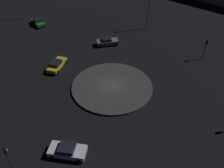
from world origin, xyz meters
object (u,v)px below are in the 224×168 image
Objects in this scene: car_green at (38,22)px; streetlamp_southwest at (149,3)px; car_yellow at (57,65)px; car_white at (67,150)px; car_grey at (107,42)px; traffic_light_west at (206,46)px; traffic_light_east at (7,155)px.

car_green is 25.17m from streetlamp_southwest.
car_white is at bearing -149.76° from car_yellow.
car_grey is 1.17× the size of traffic_light_west.
car_yellow is 1.08× the size of traffic_light_east.
streetlamp_southwest is (-22.58, -4.00, 5.13)m from car_yellow.
traffic_light_east is (10.98, 15.90, 2.20)m from car_yellow.
traffic_light_east is at bearing 30.67° from streetlamp_southwest.
car_green is 37.15m from traffic_light_east.
car_grey is 1.03× the size of car_yellow.
car_white is 1.13× the size of traffic_light_west.
car_green is at bearing 137.29° from car_grey.
car_green is at bearing -36.23° from streetlamp_southwest.
car_green is (8.72, -16.17, -0.01)m from car_grey.
car_yellow reaches higher than car_green.
car_yellow is at bearing 10.05° from streetlamp_southwest.
car_green is at bearing -61.70° from car_white.
car_green is (-7.96, -35.48, 0.01)m from car_white.
car_green is 36.23m from traffic_light_west.
streetlamp_southwest is at bearing -129.21° from car_green.
traffic_light_east is 34.74m from traffic_light_west.
car_grey is 0.54× the size of streetlamp_southwest.
car_white is at bearing 17.18° from traffic_light_west.
car_grey reaches higher than car_yellow.
streetlamp_southwest is (-19.87, 14.56, 5.13)m from car_green.
traffic_light_west is at bearing -29.34° from car_grey.
traffic_light_east reaches higher than car_green.
streetlamp_southwest is at bearing -102.13° from car_white.
car_grey is at bearing -154.64° from car_green.
streetlamp_southwest is at bearing 27.18° from car_grey.
traffic_light_west reaches higher than car_green.
streetlamp_southwest is at bearing 8.61° from traffic_light_east.
traffic_light_west is at bearing -127.55° from car_white.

